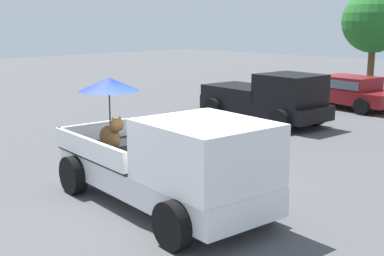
{
  "coord_description": "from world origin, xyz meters",
  "views": [
    {
      "loc": [
        7.29,
        -6.46,
        3.58
      ],
      "look_at": [
        -1.11,
        2.01,
        1.1
      ],
      "focal_mm": 48.79,
      "sensor_mm": 36.0,
      "label": 1
    }
  ],
  "objects": [
    {
      "name": "ground_plane",
      "position": [
        0.0,
        0.0,
        0.0
      ],
      "size": [
        80.0,
        80.0,
        0.0
      ],
      "primitive_type": "plane",
      "color": "#4C4C4F"
    },
    {
      "name": "pickup_truck_main",
      "position": [
        0.4,
        -0.06,
        0.98
      ],
      "size": [
        5.23,
        2.72,
        2.4
      ],
      "rotation": [
        0.0,
        0.0,
        -0.11
      ],
      "color": "black",
      "rests_on": "ground"
    },
    {
      "name": "pickup_truck_far",
      "position": [
        -3.6,
        8.31,
        0.87
      ],
      "size": [
        4.94,
        2.5,
        1.8
      ],
      "rotation": [
        0.0,
        0.0,
        -0.09
      ],
      "color": "black",
      "rests_on": "ground"
    },
    {
      "name": "parked_sedan_near",
      "position": [
        -3.14,
        13.17,
        0.74
      ],
      "size": [
        4.5,
        2.43,
        1.33
      ],
      "rotation": [
        0.0,
        0.0,
        3.0
      ],
      "color": "black",
      "rests_on": "ground"
    },
    {
      "name": "tree_by_lot",
      "position": [
        -4.32,
        17.5,
        3.5
      ],
      "size": [
        3.0,
        3.0,
        5.02
      ],
      "color": "brown",
      "rests_on": "ground"
    }
  ]
}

